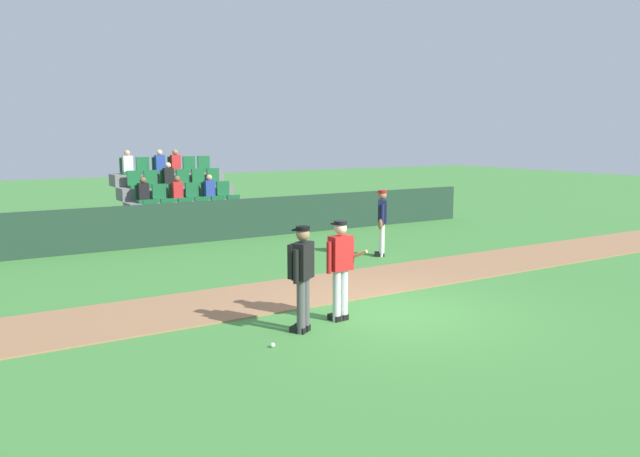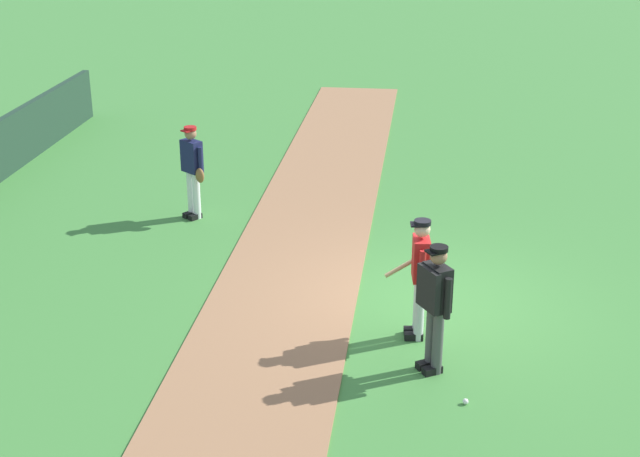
{
  "view_description": "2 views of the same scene",
  "coord_description": "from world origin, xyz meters",
  "px_view_note": "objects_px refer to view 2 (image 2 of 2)",
  "views": [
    {
      "loc": [
        -6.98,
        -8.69,
        3.23
      ],
      "look_at": [
        -0.18,
        2.27,
        1.28
      ],
      "focal_mm": 35.17,
      "sensor_mm": 36.0,
      "label": 1
    },
    {
      "loc": [
        -12.41,
        0.1,
        6.15
      ],
      "look_at": [
        -0.29,
        1.6,
        1.25
      ],
      "focal_mm": 50.76,
      "sensor_mm": 36.0,
      "label": 2
    }
  ],
  "objects_px": {
    "runner_navy_jersey": "(193,169)",
    "baseball": "(465,402)",
    "batter_red_jersey": "(420,274)",
    "umpire_home_plate": "(435,302)"
  },
  "relations": [
    {
      "from": "batter_red_jersey",
      "to": "baseball",
      "type": "distance_m",
      "value": 2.01
    },
    {
      "from": "umpire_home_plate",
      "to": "baseball",
      "type": "bearing_deg",
      "value": -151.03
    },
    {
      "from": "umpire_home_plate",
      "to": "runner_navy_jersey",
      "type": "xyz_separation_m",
      "value": [
        5.05,
        4.47,
        -0.04
      ]
    },
    {
      "from": "umpire_home_plate",
      "to": "runner_navy_jersey",
      "type": "height_order",
      "value": "same"
    },
    {
      "from": "batter_red_jersey",
      "to": "umpire_home_plate",
      "type": "height_order",
      "value": "same"
    },
    {
      "from": "runner_navy_jersey",
      "to": "baseball",
      "type": "xyz_separation_m",
      "value": [
        -5.82,
        -4.9,
        -0.93
      ]
    },
    {
      "from": "batter_red_jersey",
      "to": "umpire_home_plate",
      "type": "relative_size",
      "value": 1.0
    },
    {
      "from": "umpire_home_plate",
      "to": "baseball",
      "type": "xyz_separation_m",
      "value": [
        -0.77,
        -0.42,
        -0.96
      ]
    },
    {
      "from": "batter_red_jersey",
      "to": "baseball",
      "type": "height_order",
      "value": "batter_red_jersey"
    },
    {
      "from": "batter_red_jersey",
      "to": "baseball",
      "type": "xyz_separation_m",
      "value": [
        -1.66,
        -0.63,
        -0.93
      ]
    }
  ]
}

